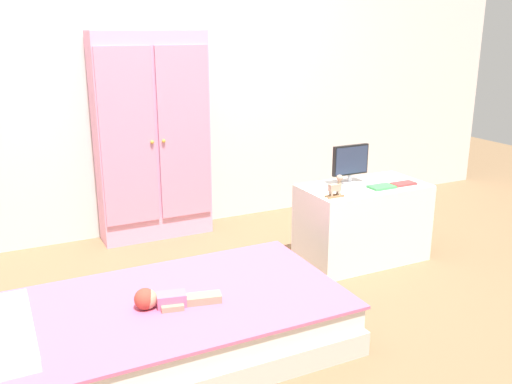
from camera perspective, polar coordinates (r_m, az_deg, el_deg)
name	(u,v)px	position (r m, az deg, el deg)	size (l,w,h in m)	color
ground_plane	(237,325)	(2.93, -1.98, -13.52)	(10.00, 10.00, 0.02)	brown
back_wall	(141,43)	(4.03, -11.71, 14.70)	(6.40, 0.05, 2.70)	silver
bed	(156,329)	(2.67, -10.20, -13.70)	(1.75, 0.90, 0.25)	beige
doll	(162,299)	(2.57, -9.66, -10.79)	(0.39, 0.16, 0.10)	#D6668E
wardrobe	(152,138)	(3.93, -10.60, 5.49)	(0.78, 0.27, 1.44)	#E599BC
tv_stand	(362,223)	(3.64, 10.83, -3.11)	(0.80, 0.43, 0.50)	silver
tv_monitor	(350,162)	(3.55, 9.67, 3.08)	(0.25, 0.10, 0.25)	#99999E
rocking_horse_toy	(336,186)	(3.28, 8.24, 0.58)	(0.11, 0.04, 0.13)	#8E6642
book_green	(382,187)	(3.53, 12.77, 0.52)	(0.16, 0.10, 0.01)	#429E51
book_red	(403,184)	(3.64, 14.88, 0.83)	(0.16, 0.08, 0.01)	#CC3838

